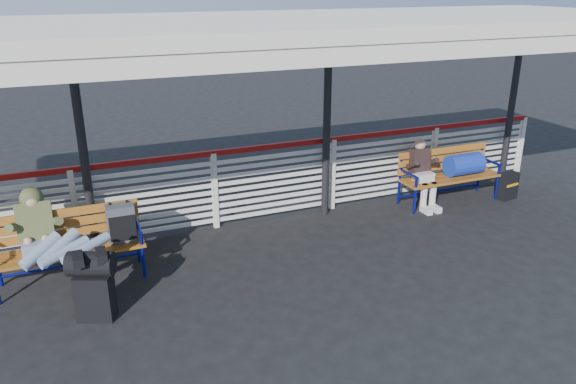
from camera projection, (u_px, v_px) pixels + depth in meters
name	position (u px, v px, depth m)	size (l,w,h in m)	color
ground	(258.00, 284.00, 7.09)	(60.00, 60.00, 0.00)	black
fence	(215.00, 187.00, 8.50)	(12.08, 0.08, 1.24)	silver
canopy	(229.00, 30.00, 6.76)	(12.60, 3.60, 3.16)	silver
luggage_stack	(93.00, 283.00, 6.23)	(0.57, 0.45, 0.83)	black
bench_left	(87.00, 234.00, 7.07)	(1.80, 0.56, 0.95)	#A55F20
bench_right	(457.00, 167.00, 9.58)	(1.80, 0.56, 0.92)	#A55F20
traveler_man	(55.00, 243.00, 6.61)	(0.93, 1.64, 0.77)	#7B8CA6
companion_person	(423.00, 173.00, 9.34)	(0.32, 0.66, 1.15)	beige
suitcase_side	(508.00, 186.00, 9.79)	(0.37, 0.26, 0.48)	black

